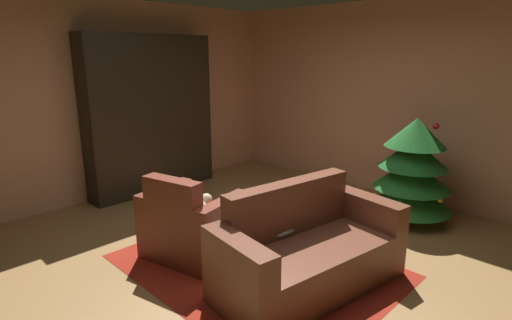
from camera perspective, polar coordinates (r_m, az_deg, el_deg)
The scene contains 11 objects.
ground_plane at distance 4.16m, azimuth 0.29°, elevation -13.92°, with size 6.81×6.81×0.00m, color olive.
wall_back at distance 6.01m, azimuth 19.45°, elevation 7.94°, with size 5.79×0.06×2.73m, color tan.
wall_left at distance 6.05m, azimuth -19.72°, elevation 7.95°, with size 0.06×5.64×2.73m, color tan.
area_rug at distance 4.04m, azimuth 0.04°, elevation -14.80°, with size 2.53×1.94×0.01m, color maroon.
bookshelf_unit at distance 6.13m, azimuth -13.56°, elevation 6.26°, with size 0.37×1.93×2.27m.
armchair_red at distance 4.15m, azimuth -9.16°, elevation -9.39°, with size 1.03×0.90×0.89m.
couch_red at distance 3.65m, azimuth 7.27°, elevation -12.96°, with size 1.01×1.82×0.90m.
coffee_table at distance 3.85m, azimuth 1.32°, elevation -9.45°, with size 0.62×0.62×0.48m.
book_stack_on_table at distance 3.78m, azimuth 0.70°, elevation -7.90°, with size 0.22×0.15×0.12m.
bottle_on_table at distance 3.91m, azimuth 3.02°, elevation -6.62°, with size 0.08×0.08×0.25m.
decorated_tree at distance 5.22m, azimuth 21.31°, elevation -1.30°, with size 1.00×1.00×1.28m.
Camera 1 is at (2.55, -2.61, 2.00)m, focal length 28.15 mm.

